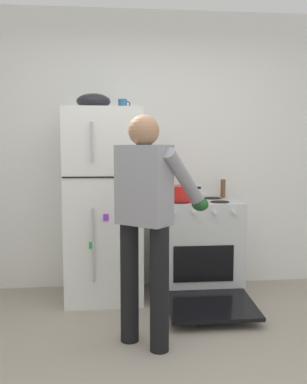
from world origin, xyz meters
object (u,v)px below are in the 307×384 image
(red_pot, at_px, (181,193))
(mixing_bowl, at_px, (94,101))
(coffee_mug, at_px, (123,104))
(stove_range, at_px, (197,249))
(pepper_mill, at_px, (223,188))
(refrigerator, at_px, (104,205))
(person_cook, at_px, (147,210))

(red_pot, bearing_deg, mixing_bowl, 176.34)
(red_pot, relative_size, coffee_mug, 3.30)
(stove_range, height_order, pepper_mill, pepper_mill)
(refrigerator, distance_m, person_cook, 1.07)
(red_pot, bearing_deg, coffee_mug, 169.12)
(stove_range, distance_m, coffee_mug, 1.50)
(person_cook, bearing_deg, stove_range, 61.15)
(stove_range, xyz_separation_m, pepper_mill, (0.30, 0.22, 0.55))
(red_pot, bearing_deg, stove_range, 11.39)
(pepper_mill, relative_size, mixing_bowl, 0.58)
(coffee_mug, relative_size, mixing_bowl, 0.37)
(mixing_bowl, bearing_deg, red_pot, -3.66)
(refrigerator, relative_size, pepper_mill, 9.88)
(red_pot, relative_size, mixing_bowl, 1.23)
(person_cook, xyz_separation_m, mixing_bowl, (-0.39, 1.02, 0.83))
(person_cook, bearing_deg, refrigerator, 107.03)
(red_pot, bearing_deg, refrigerator, 175.96)
(coffee_mug, bearing_deg, refrigerator, -164.60)
(stove_range, relative_size, pepper_mill, 6.93)
(coffee_mug, distance_m, pepper_mill, 1.27)
(refrigerator, relative_size, stove_range, 1.42)
(stove_range, bearing_deg, coffee_mug, 174.31)
(red_pot, distance_m, pepper_mill, 0.52)
(coffee_mug, bearing_deg, mixing_bowl, -169.22)
(refrigerator, height_order, red_pot, refrigerator)
(person_cook, xyz_separation_m, pepper_mill, (0.85, 1.22, 0.03))
(red_pot, relative_size, pepper_mill, 2.12)
(person_cook, bearing_deg, pepper_mill, 55.05)
(refrigerator, height_order, pepper_mill, refrigerator)
(stove_range, relative_size, person_cook, 0.76)
(person_cook, distance_m, mixing_bowl, 1.37)
(refrigerator, xyz_separation_m, coffee_mug, (0.18, 0.05, 0.91))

